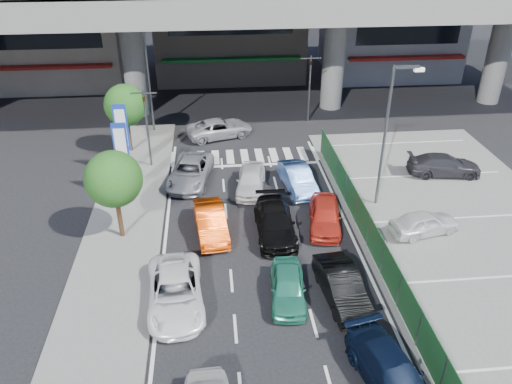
{
  "coord_description": "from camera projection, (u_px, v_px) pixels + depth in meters",
  "views": [
    {
      "loc": [
        -2.18,
        -17.75,
        14.79
      ],
      "look_at": [
        0.01,
        4.99,
        1.73
      ],
      "focal_mm": 35.0,
      "sensor_mm": 36.0,
      "label": 1
    }
  ],
  "objects": [
    {
      "name": "wagon_silver_front_left",
      "position": [
        190.0,
        172.0,
        30.59
      ],
      "size": [
        3.15,
        5.3,
        1.38
      ],
      "primitive_type": "imported",
      "rotation": [
        0.0,
        0.0,
        -0.18
      ],
      "color": "gray",
      "rests_on": "ground"
    },
    {
      "name": "street_lamp_right",
      "position": [
        389.0,
        126.0,
        26.28
      ],
      "size": [
        1.65,
        0.22,
        8.0
      ],
      "color": "#595B60",
      "rests_on": "ground"
    },
    {
      "name": "building_east",
      "position": [
        392.0,
        11.0,
        48.85
      ],
      "size": [
        12.0,
        10.9,
        12.0
      ],
      "color": "gray",
      "rests_on": "ground"
    },
    {
      "name": "signboard_near",
      "position": [
        122.0,
        151.0,
        27.66
      ],
      "size": [
        0.8,
        0.14,
        4.7
      ],
      "color": "#595B60",
      "rests_on": "ground"
    },
    {
      "name": "parked_sedan_dgrey",
      "position": [
        444.0,
        165.0,
        31.33
      ],
      "size": [
        4.72,
        2.4,
        1.31
      ],
      "primitive_type": "imported",
      "rotation": [
        0.0,
        0.0,
        1.44
      ],
      "color": "#2E2D32",
      "rests_on": "parking_lot"
    },
    {
      "name": "ground",
      "position": [
        266.0,
        278.0,
        22.87
      ],
      "size": [
        120.0,
        120.0,
        0.0
      ],
      "primitive_type": "plane",
      "color": "black",
      "rests_on": "ground"
    },
    {
      "name": "sedan_white_front_mid",
      "position": [
        251.0,
        180.0,
        29.67
      ],
      "size": [
        2.24,
        4.25,
        1.38
      ],
      "primitive_type": "imported",
      "rotation": [
        0.0,
        0.0,
        -0.16
      ],
      "color": "silver",
      "rests_on": "ground"
    },
    {
      "name": "tree_far",
      "position": [
        125.0,
        105.0,
        33.07
      ],
      "size": [
        2.8,
        2.8,
        4.8
      ],
      "color": "#382314",
      "rests_on": "ground"
    },
    {
      "name": "traffic_cone",
      "position": [
        375.0,
        231.0,
        25.45
      ],
      "size": [
        0.46,
        0.46,
        0.75
      ],
      "primitive_type": "cone",
      "rotation": [
        0.0,
        0.0,
        0.22
      ],
      "color": "#FE410E",
      "rests_on": "parking_lot"
    },
    {
      "name": "taxi_teal_mid",
      "position": [
        288.0,
        287.0,
        21.42
      ],
      "size": [
        1.84,
        3.81,
        1.26
      ],
      "primitive_type": "imported",
      "rotation": [
        0.0,
        0.0,
        -0.1
      ],
      "color": "#2B896C",
      "rests_on": "ground"
    },
    {
      "name": "minivan_navy_back",
      "position": [
        392.0,
        373.0,
        17.4
      ],
      "size": [
        2.82,
        4.84,
        1.32
      ],
      "primitive_type": "imported",
      "rotation": [
        0.0,
        0.0,
        0.23
      ],
      "color": "black",
      "rests_on": "ground"
    },
    {
      "name": "fence_run",
      "position": [
        375.0,
        243.0,
        23.72
      ],
      "size": [
        0.16,
        22.0,
        1.8
      ],
      "primitive_type": null,
      "color": "#1B5125",
      "rests_on": "ground"
    },
    {
      "name": "traffic_light_left",
      "position": [
        145.0,
        110.0,
        30.77
      ],
      "size": [
        1.6,
        1.24,
        5.2
      ],
      "color": "#595B60",
      "rests_on": "ground"
    },
    {
      "name": "hatch_black_mid_right",
      "position": [
        342.0,
        286.0,
        21.34
      ],
      "size": [
        1.87,
        4.31,
        1.38
      ],
      "primitive_type": "imported",
      "rotation": [
        0.0,
        0.0,
        0.1
      ],
      "color": "black",
      "rests_on": "ground"
    },
    {
      "name": "street_lamp_left",
      "position": [
        150.0,
        69.0,
        35.53
      ],
      "size": [
        1.65,
        0.22,
        8.0
      ],
      "color": "#595B60",
      "rests_on": "ground"
    },
    {
      "name": "tree_near",
      "position": [
        114.0,
        179.0,
        24.06
      ],
      "size": [
        2.8,
        2.8,
        4.8
      ],
      "color": "#382314",
      "rests_on": "ground"
    },
    {
      "name": "expressway",
      "position": [
        234.0,
        0.0,
        37.53
      ],
      "size": [
        64.0,
        14.0,
        10.75
      ],
      "color": "slate",
      "rests_on": "ground"
    },
    {
      "name": "parked_sedan_white",
      "position": [
        424.0,
        223.0,
        25.66
      ],
      "size": [
        3.91,
        2.24,
        1.25
      ],
      "primitive_type": "imported",
      "rotation": [
        0.0,
        0.0,
        1.79
      ],
      "color": "silver",
      "rests_on": "parking_lot"
    },
    {
      "name": "kei_truck_front_right",
      "position": [
        298.0,
        178.0,
        29.85
      ],
      "size": [
        2.02,
        4.35,
        1.38
      ],
      "primitive_type": "imported",
      "rotation": [
        0.0,
        0.0,
        0.14
      ],
      "color": "#4972BA",
      "rests_on": "ground"
    },
    {
      "name": "traffic_light_right",
      "position": [
        310.0,
        72.0,
        37.79
      ],
      "size": [
        1.6,
        1.24,
        5.2
      ],
      "color": "#595B60",
      "rests_on": "ground"
    },
    {
      "name": "sedan_black_mid",
      "position": [
        275.0,
        223.0,
        25.66
      ],
      "size": [
        1.96,
        4.77,
        1.38
      ],
      "primitive_type": "imported",
      "rotation": [
        0.0,
        0.0,
        -0.01
      ],
      "color": "black",
      "rests_on": "ground"
    },
    {
      "name": "sedan_white_mid_left",
      "position": [
        175.0,
        292.0,
        21.05
      ],
      "size": [
        2.65,
        5.12,
        1.38
      ],
      "primitive_type": "imported",
      "rotation": [
        0.0,
        0.0,
        0.07
      ],
      "color": "white",
      "rests_on": "ground"
    },
    {
      "name": "signboard_far",
      "position": [
        122.0,
        130.0,
        30.21
      ],
      "size": [
        0.8,
        0.14,
        4.7
      ],
      "color": "#595B60",
      "rests_on": "ground"
    },
    {
      "name": "building_west",
      "position": [
        55.0,
        11.0,
        45.94
      ],
      "size": [
        12.0,
        10.9,
        13.0
      ],
      "color": "gray",
      "rests_on": "ground"
    },
    {
      "name": "parking_lot",
      "position": [
        475.0,
        239.0,
        25.49
      ],
      "size": [
        12.0,
        28.0,
        0.06
      ],
      "primitive_type": "cube",
      "color": "#5E5E5C",
      "rests_on": "ground"
    },
    {
      "name": "taxi_orange_right",
      "position": [
        325.0,
        216.0,
        26.24
      ],
      "size": [
        2.36,
        4.28,
        1.38
      ],
      "primitive_type": "imported",
      "rotation": [
        0.0,
        0.0,
        -0.19
      ],
      "color": "red",
      "rests_on": "ground"
    },
    {
      "name": "sidewalk_left",
      "position": [
        123.0,
        236.0,
        25.71
      ],
      "size": [
        4.0,
        30.0,
        0.12
      ],
      "primitive_type": "cube",
      "color": "#5E5E5C",
      "rests_on": "ground"
    },
    {
      "name": "crossing_wagon_silver",
      "position": [
        220.0,
        128.0,
        36.67
      ],
      "size": [
        5.28,
        3.54,
        1.34
      ],
      "primitive_type": "imported",
      "rotation": [
        0.0,
        0.0,
        1.86
      ],
      "color": "#9999A0",
      "rests_on": "ground"
    },
    {
      "name": "taxi_orange_left",
      "position": [
        211.0,
        222.0,
        25.71
      ],
      "size": [
        1.91,
        4.32,
        1.38
      ],
      "primitive_type": "imported",
      "rotation": [
        0.0,
        0.0,
        0.11
      ],
      "color": "#F64908",
      "rests_on": "ground"
    }
  ]
}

